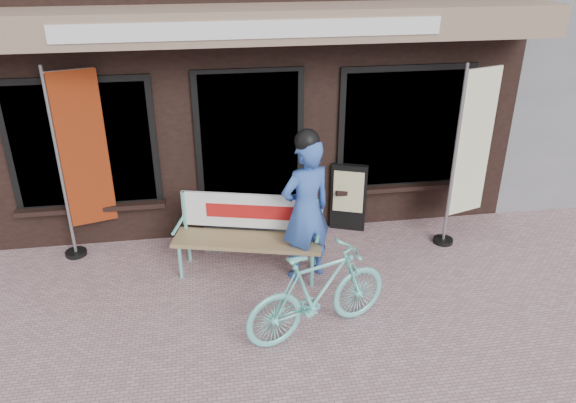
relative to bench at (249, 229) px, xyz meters
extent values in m
plane|color=#AC8389|center=(0.12, -1.09, -0.54)|extent=(70.00, 70.00, 0.00)
cube|color=black|center=(0.12, 3.91, 1.26)|extent=(7.00, 6.00, 3.60)
cube|color=gray|center=(0.12, 0.56, 2.21)|extent=(7.00, 0.80, 0.35)
cube|color=white|center=(0.12, 0.15, 2.21)|extent=(4.00, 0.02, 0.18)
cube|color=black|center=(0.12, 0.89, 0.56)|extent=(1.20, 0.06, 2.10)
cube|color=black|center=(0.12, 0.88, 0.56)|extent=(1.35, 0.04, 2.20)
cube|color=black|center=(-1.88, 0.89, 0.81)|extent=(1.60, 0.06, 1.50)
cube|color=black|center=(2.12, 0.89, 0.81)|extent=(1.60, 0.06, 1.50)
cube|color=black|center=(-1.88, 0.88, 0.81)|extent=(1.75, 0.04, 1.65)
cube|color=black|center=(2.12, 0.88, 0.81)|extent=(1.75, 0.04, 1.65)
cube|color=black|center=(-1.88, 0.83, 0.01)|extent=(1.80, 0.18, 0.06)
cube|color=black|center=(2.12, 0.83, 0.01)|extent=(1.80, 0.18, 0.06)
cube|color=#59595B|center=(0.12, 0.66, -0.47)|extent=(1.30, 0.45, 0.15)
cylinder|color=#67CAC0|center=(-0.81, -0.07, -0.34)|extent=(0.05, 0.05, 0.40)
cylinder|color=#67CAC0|center=(-0.71, 0.29, -0.34)|extent=(0.05, 0.05, 0.40)
cylinder|color=#67CAC0|center=(0.66, -0.47, -0.34)|extent=(0.05, 0.05, 0.40)
cylinder|color=#67CAC0|center=(0.76, -0.10, -0.34)|extent=(0.05, 0.05, 0.40)
cube|color=#967C52|center=(-0.02, -0.09, -0.12)|extent=(1.77, 0.86, 0.05)
cylinder|color=#67CAC0|center=(-0.73, 0.30, 0.12)|extent=(0.05, 0.05, 0.52)
cylinder|color=#67CAC0|center=(0.78, -0.11, 0.12)|extent=(0.05, 0.05, 0.52)
cube|color=white|center=(0.03, 0.12, 0.17)|extent=(1.57, 0.46, 0.43)
cube|color=#B21414|center=(0.02, 0.09, 0.17)|extent=(1.00, 0.28, 0.17)
cylinder|color=#67CAC0|center=(-0.80, 0.12, 0.05)|extent=(0.15, 0.41, 0.04)
cylinder|color=#67CAC0|center=(0.76, -0.30, 0.05)|extent=(0.15, 0.41, 0.04)
imported|color=#335AB1|center=(0.63, -0.24, 0.30)|extent=(0.72, 0.60, 1.69)
sphere|color=black|center=(0.63, -0.24, 1.12)|extent=(0.35, 0.35, 0.27)
imported|color=#67CAC0|center=(0.56, -1.27, -0.07)|extent=(1.63, 0.94, 0.95)
cylinder|color=gray|center=(-2.12, 0.65, 0.64)|extent=(0.05, 0.05, 2.36)
cylinder|color=gray|center=(-1.86, 0.72, 1.73)|extent=(0.52, 0.18, 0.03)
cube|color=maroon|center=(-1.84, 0.73, 0.80)|extent=(0.52, 0.18, 1.88)
cylinder|color=black|center=(-2.12, 0.65, -0.52)|extent=(0.32, 0.32, 0.05)
cylinder|color=gray|center=(2.54, 0.24, 0.62)|extent=(0.05, 0.05, 2.32)
cylinder|color=gray|center=(2.79, 0.32, 1.69)|extent=(0.51, 0.18, 0.03)
cube|color=beige|center=(2.81, 0.32, 0.77)|extent=(0.51, 0.19, 1.85)
cylinder|color=black|center=(2.54, 0.24, -0.52)|extent=(0.32, 0.32, 0.05)
cube|color=black|center=(1.40, 0.80, -0.08)|extent=(0.46, 0.25, 0.93)
cube|color=beige|center=(1.38, 0.75, 0.03)|extent=(0.37, 0.16, 0.57)
camera|label=1|loc=(-0.43, -5.71, 3.12)|focal=35.00mm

